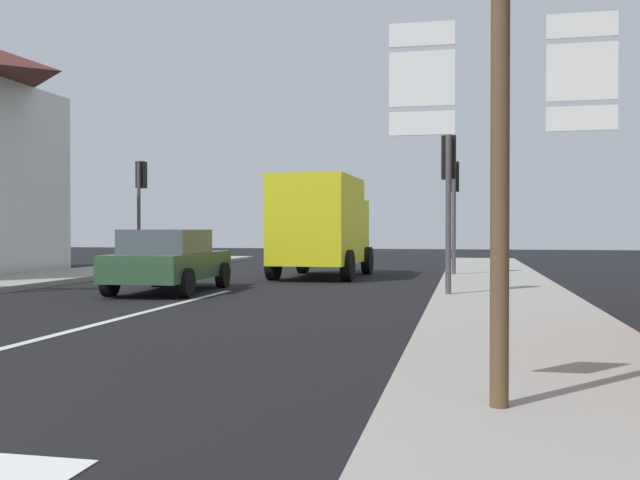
% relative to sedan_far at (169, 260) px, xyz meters
% --- Properties ---
extents(ground_plane, '(80.00, 80.00, 0.00)m').
position_rel_sedan_far_xyz_m(ground_plane, '(1.28, -1.51, -0.76)').
color(ground_plane, black).
extents(sidewalk_right, '(2.85, 44.00, 0.14)m').
position_rel_sedan_far_xyz_m(sidewalk_right, '(7.61, -3.51, -0.69)').
color(sidewalk_right, gray).
rests_on(sidewalk_right, ground).
extents(lane_centre_stripe, '(0.16, 12.00, 0.01)m').
position_rel_sedan_far_xyz_m(lane_centre_stripe, '(1.28, -5.51, -0.75)').
color(lane_centre_stripe, silver).
rests_on(lane_centre_stripe, ground).
extents(sedan_far, '(2.13, 4.28, 1.47)m').
position_rel_sedan_far_xyz_m(sedan_far, '(0.00, 0.00, 0.00)').
color(sedan_far, '#2D5133').
rests_on(sedan_far, ground).
extents(delivery_truck, '(2.60, 5.06, 3.05)m').
position_rel_sedan_far_xyz_m(delivery_truck, '(2.49, 5.71, 0.89)').
color(delivery_truck, yellow).
rests_on(delivery_truck, ground).
extents(route_sign_post, '(1.66, 0.14, 3.20)m').
position_rel_sedan_far_xyz_m(route_sign_post, '(7.09, -10.03, 1.15)').
color(route_sign_post, brown).
rests_on(route_sign_post, ground).
extents(traffic_light_far_left, '(0.30, 0.49, 3.77)m').
position_rel_sedan_far_xyz_m(traffic_light_far_left, '(-3.93, 6.56, 2.03)').
color(traffic_light_far_left, '#47474C').
rests_on(traffic_light_far_left, ground).
extents(traffic_light_near_right, '(0.30, 0.49, 3.42)m').
position_rel_sedan_far_xyz_m(traffic_light_near_right, '(6.48, -0.57, 1.77)').
color(traffic_light_near_right, '#47474C').
rests_on(traffic_light_near_right, ground).
extents(traffic_light_far_right, '(0.30, 0.49, 3.51)m').
position_rel_sedan_far_xyz_m(traffic_light_far_right, '(6.48, 6.06, 1.84)').
color(traffic_light_far_right, '#47474C').
rests_on(traffic_light_far_right, ground).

